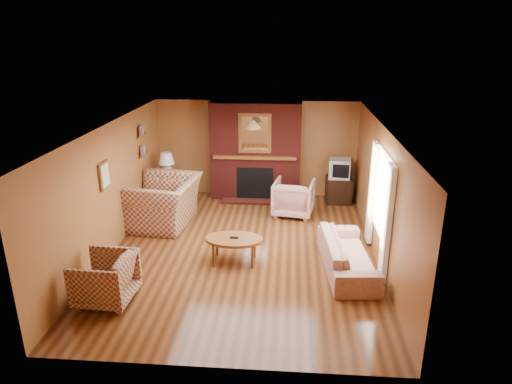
# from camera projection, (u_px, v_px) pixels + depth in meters

# --- Properties ---
(floor) EXTENTS (6.50, 6.50, 0.00)m
(floor) POSITION_uv_depth(u_px,v_px,m) (243.00, 250.00, 8.79)
(floor) COLOR #40210D
(floor) RESTS_ON ground
(ceiling) EXTENTS (6.50, 6.50, 0.00)m
(ceiling) POSITION_uv_depth(u_px,v_px,m) (242.00, 127.00, 7.99)
(ceiling) COLOR silver
(ceiling) RESTS_ON wall_back
(wall_back) EXTENTS (6.50, 0.00, 6.50)m
(wall_back) POSITION_uv_depth(u_px,v_px,m) (256.00, 149.00, 11.44)
(wall_back) COLOR #945A2D
(wall_back) RESTS_ON floor
(wall_front) EXTENTS (6.50, 0.00, 6.50)m
(wall_front) POSITION_uv_depth(u_px,v_px,m) (214.00, 284.00, 5.34)
(wall_front) COLOR #945A2D
(wall_front) RESTS_ON floor
(wall_left) EXTENTS (0.00, 6.50, 6.50)m
(wall_left) POSITION_uv_depth(u_px,v_px,m) (111.00, 188.00, 8.57)
(wall_left) COLOR #945A2D
(wall_left) RESTS_ON floor
(wall_right) EXTENTS (0.00, 6.50, 6.50)m
(wall_right) POSITION_uv_depth(u_px,v_px,m) (381.00, 195.00, 8.21)
(wall_right) COLOR #945A2D
(wall_right) RESTS_ON floor
(fireplace) EXTENTS (2.20, 0.82, 2.40)m
(fireplace) POSITION_uv_depth(u_px,v_px,m) (256.00, 152.00, 11.20)
(fireplace) COLOR #531512
(fireplace) RESTS_ON floor
(window_right) EXTENTS (0.10, 1.85, 2.00)m
(window_right) POSITION_uv_depth(u_px,v_px,m) (380.00, 203.00, 8.05)
(window_right) COLOR beige
(window_right) RESTS_ON wall_right
(bookshelf) EXTENTS (0.09, 0.55, 0.71)m
(bookshelf) POSITION_uv_depth(u_px,v_px,m) (143.00, 141.00, 10.20)
(bookshelf) COLOR brown
(bookshelf) RESTS_ON wall_left
(botanical_print) EXTENTS (0.05, 0.40, 0.50)m
(botanical_print) POSITION_uv_depth(u_px,v_px,m) (104.00, 175.00, 8.17)
(botanical_print) COLOR brown
(botanical_print) RESTS_ON wall_left
(pendant_light) EXTENTS (0.36, 0.36, 0.48)m
(pendant_light) POSITION_uv_depth(u_px,v_px,m) (253.00, 124.00, 10.28)
(pendant_light) COLOR black
(pendant_light) RESTS_ON ceiling
(plaid_loveseat) EXTENTS (1.53, 1.70, 1.02)m
(plaid_loveseat) POSITION_uv_depth(u_px,v_px,m) (164.00, 202.00, 9.83)
(plaid_loveseat) COLOR maroon
(plaid_loveseat) RESTS_ON floor
(plaid_armchair) EXTENTS (0.90, 0.88, 0.78)m
(plaid_armchair) POSITION_uv_depth(u_px,v_px,m) (105.00, 279.00, 7.03)
(plaid_armchair) COLOR maroon
(plaid_armchair) RESTS_ON floor
(floral_sofa) EXTENTS (0.95, 2.07, 0.59)m
(floral_sofa) POSITION_uv_depth(u_px,v_px,m) (347.00, 254.00, 8.01)
(floral_sofa) COLOR #B9A990
(floral_sofa) RESTS_ON floor
(floral_armchair) EXTENTS (1.00, 1.03, 0.81)m
(floral_armchair) POSITION_uv_depth(u_px,v_px,m) (294.00, 198.00, 10.37)
(floral_armchair) COLOR #B9A990
(floral_armchair) RESTS_ON floor
(coffee_table) EXTENTS (1.05, 0.65, 0.50)m
(coffee_table) POSITION_uv_depth(u_px,v_px,m) (234.00, 241.00, 8.22)
(coffee_table) COLOR brown
(coffee_table) RESTS_ON floor
(side_table) EXTENTS (0.48, 0.48, 0.63)m
(side_table) POSITION_uv_depth(u_px,v_px,m) (168.00, 190.00, 11.14)
(side_table) COLOR brown
(side_table) RESTS_ON floor
(table_lamp) EXTENTS (0.38, 0.38, 0.63)m
(table_lamp) POSITION_uv_depth(u_px,v_px,m) (167.00, 164.00, 10.92)
(table_lamp) COLOR silver
(table_lamp) RESTS_ON side_table
(tv_stand) EXTENTS (0.63, 0.58, 0.64)m
(tv_stand) POSITION_uv_depth(u_px,v_px,m) (338.00, 190.00, 11.16)
(tv_stand) COLOR black
(tv_stand) RESTS_ON floor
(crt_tv) EXTENTS (0.55, 0.55, 0.46)m
(crt_tv) POSITION_uv_depth(u_px,v_px,m) (340.00, 168.00, 10.97)
(crt_tv) COLOR #ACAEB4
(crt_tv) RESTS_ON tv_stand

